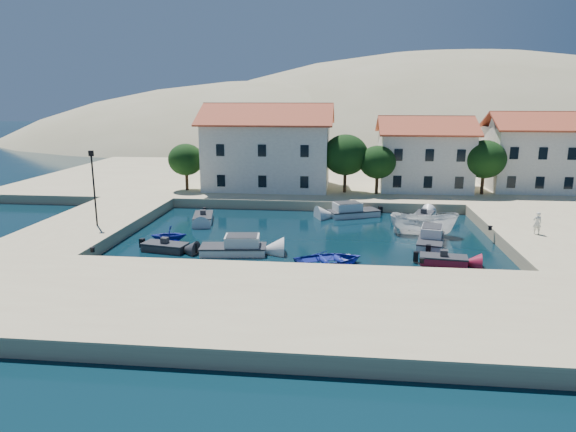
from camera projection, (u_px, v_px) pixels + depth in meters
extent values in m
plane|color=black|center=(297.00, 277.00, 33.40)|extent=(400.00, 400.00, 0.00)
cube|color=tan|center=(287.00, 307.00, 27.48)|extent=(52.00, 12.00, 1.00)
cube|color=tan|center=(565.00, 238.00, 40.80)|extent=(11.00, 20.00, 1.00)
cube|color=tan|center=(92.00, 225.00, 44.97)|extent=(8.00, 20.00, 1.00)
cube|color=tan|center=(337.00, 179.00, 69.86)|extent=(80.00, 36.00, 1.00)
ellipsoid|color=#968D65|center=(297.00, 210.00, 145.49)|extent=(198.00, 126.00, 72.00)
ellipsoid|color=#968D65|center=(445.00, 215.00, 161.23)|extent=(220.00, 176.00, 99.00)
cube|color=beige|center=(268.00, 155.00, 60.06)|extent=(14.00, 9.00, 7.50)
pyramid|color=#AC4226|center=(268.00, 113.00, 58.96)|extent=(14.70, 9.45, 2.20)
cube|color=beige|center=(423.00, 161.00, 59.24)|extent=(10.00, 8.00, 6.50)
pyramid|color=#AC4226|center=(426.00, 124.00, 58.29)|extent=(10.50, 8.40, 1.80)
cube|color=beige|center=(529.00, 159.00, 58.88)|extent=(9.00, 8.00, 7.00)
pyramid|color=#AC4226|center=(533.00, 120.00, 57.88)|extent=(9.45, 8.40, 1.80)
cylinder|color=#382314|center=(187.00, 179.00, 58.67)|extent=(0.36, 0.36, 2.50)
ellipsoid|color=black|center=(186.00, 160.00, 58.16)|extent=(4.00, 4.00, 3.60)
cylinder|color=#382314|center=(345.00, 179.00, 57.20)|extent=(0.36, 0.36, 3.00)
ellipsoid|color=black|center=(345.00, 155.00, 56.58)|extent=(5.00, 5.00, 4.50)
cylinder|color=#382314|center=(377.00, 183.00, 56.40)|extent=(0.36, 0.36, 2.50)
ellipsoid|color=black|center=(378.00, 162.00, 55.89)|extent=(4.00, 4.00, 3.60)
cylinder|color=#382314|center=(482.00, 182.00, 56.12)|extent=(0.36, 0.36, 2.75)
ellipsoid|color=black|center=(484.00, 159.00, 55.56)|extent=(4.60, 4.60, 4.14)
cylinder|color=black|center=(94.00, 190.00, 42.08)|extent=(0.14, 0.14, 6.00)
cube|color=black|center=(91.00, 153.00, 41.40)|extent=(0.35, 0.25, 0.45)
cylinder|color=black|center=(92.00, 250.00, 35.42)|extent=(0.36, 0.36, 0.30)
cylinder|color=black|center=(422.00, 261.00, 33.07)|extent=(0.36, 0.36, 0.30)
cylinder|color=black|center=(490.00, 228.00, 41.26)|extent=(0.36, 0.36, 0.30)
cube|color=#2D2E32|center=(165.00, 248.00, 39.04)|extent=(3.55, 2.10, 0.90)
cube|color=#2D2E32|center=(165.00, 244.00, 38.97)|extent=(3.63, 2.14, 0.10)
cube|color=#2D2E32|center=(165.00, 241.00, 38.92)|extent=(0.59, 0.59, 0.50)
cube|color=silver|center=(233.00, 250.00, 38.34)|extent=(4.98, 2.56, 0.90)
cube|color=#2D2E32|center=(233.00, 246.00, 38.27)|extent=(5.10, 2.62, 0.10)
cube|color=silver|center=(233.00, 241.00, 38.18)|extent=(2.71, 2.01, 0.90)
imported|color=#1C299A|center=(329.00, 264.00, 35.93)|extent=(5.72, 4.93, 1.00)
cube|color=maroon|center=(443.00, 261.00, 35.90)|extent=(3.30, 1.80, 0.90)
cube|color=#2D2E32|center=(444.00, 256.00, 35.83)|extent=(3.38, 1.84, 0.10)
cube|color=#2D2E32|center=(444.00, 253.00, 35.78)|extent=(0.56, 0.56, 0.50)
cube|color=silver|center=(431.00, 242.00, 40.49)|extent=(2.81, 4.84, 0.90)
cube|color=#2D2E32|center=(431.00, 238.00, 40.42)|extent=(2.87, 4.95, 0.10)
cube|color=silver|center=(431.00, 234.00, 40.33)|extent=(2.06, 2.69, 0.90)
imported|color=silver|center=(423.00, 235.00, 43.63)|extent=(5.81, 2.73, 2.17)
cube|color=silver|center=(423.00, 217.00, 49.00)|extent=(2.56, 3.66, 0.90)
cube|color=#2D2E32|center=(424.00, 214.00, 48.92)|extent=(2.62, 3.74, 0.10)
cube|color=#2D2E32|center=(424.00, 211.00, 48.87)|extent=(0.64, 0.64, 0.50)
imported|color=#1C299A|center=(169.00, 242.00, 41.61)|extent=(3.21, 2.92, 1.46)
cube|color=silver|center=(203.00, 218.00, 48.49)|extent=(2.44, 4.07, 0.90)
cube|color=#2D2E32|center=(203.00, 215.00, 48.42)|extent=(2.49, 4.17, 0.10)
cube|color=#2D2E32|center=(203.00, 213.00, 48.37)|extent=(0.59, 0.59, 0.50)
cube|color=silver|center=(354.00, 214.00, 50.37)|extent=(5.22, 3.75, 0.90)
cube|color=#2D2E32|center=(354.00, 210.00, 50.29)|extent=(5.34, 3.83, 0.10)
cube|color=silver|center=(354.00, 207.00, 50.21)|extent=(3.02, 2.59, 0.90)
imported|color=white|center=(537.00, 223.00, 39.89)|extent=(0.66, 0.45, 1.76)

